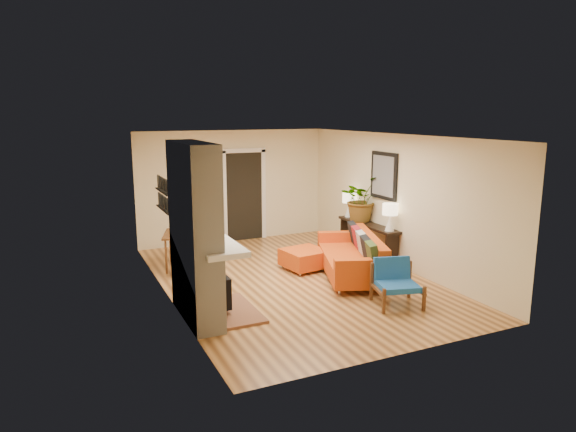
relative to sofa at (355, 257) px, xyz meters
name	(u,v)px	position (x,y,z in m)	size (l,w,h in m)	color
room_shell	(267,191)	(-0.53, 2.94, 0.86)	(6.50, 6.50, 6.50)	tan
fireplace	(198,236)	(-3.13, -0.70, 0.86)	(1.09, 1.68, 2.60)	white
sofa	(355,257)	(0.00, 0.00, 0.00)	(1.63, 2.36, 0.86)	silver
ottoman	(305,258)	(-0.65, 0.78, -0.15)	(0.87, 0.87, 0.39)	silver
blue_chair	(395,280)	(-0.15, -1.45, 0.01)	(0.85, 0.83, 0.72)	brown
dining_table	(185,240)	(-2.72, 1.90, 0.18)	(1.00, 1.61, 0.85)	brown
console_table	(368,230)	(0.94, 0.99, 0.20)	(0.34, 1.85, 0.72)	black
lamp_near	(390,214)	(0.94, 0.25, 0.69)	(0.30, 0.30, 0.54)	white
lamp_far	(349,202)	(0.94, 1.76, 0.69)	(0.30, 0.30, 0.54)	white
houseplant	(361,199)	(0.93, 1.27, 0.83)	(0.87, 0.76, 0.97)	#1E5919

